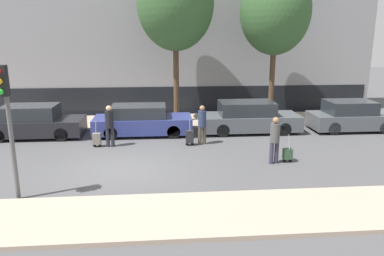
{
  "coord_description": "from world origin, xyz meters",
  "views": [
    {
      "loc": [
        1.37,
        -12.42,
        4.49
      ],
      "look_at": [
        2.6,
        1.8,
        0.95
      ],
      "focal_mm": 35.0,
      "sensor_mm": 36.0,
      "label": 1
    }
  ],
  "objects_px": {
    "traffic_light": "(6,106)",
    "trolley_center": "(190,137)",
    "pedestrian_left": "(109,123)",
    "bare_tree_down_street": "(175,3)",
    "trolley_left": "(97,139)",
    "pedestrian_center": "(202,123)",
    "parked_bicycle": "(150,113)",
    "pedestrian_right": "(275,137)",
    "parked_car_2": "(249,118)",
    "parked_car_1": "(142,121)",
    "parked_car_3": "(351,117)",
    "parked_car_0": "(34,122)",
    "trolley_right": "(288,154)",
    "bare_tree_near_crossing": "(275,12)"
  },
  "relations": [
    {
      "from": "pedestrian_left",
      "to": "trolley_right",
      "type": "height_order",
      "value": "pedestrian_left"
    },
    {
      "from": "trolley_left",
      "to": "pedestrian_right",
      "type": "xyz_separation_m",
      "value": [
        6.68,
        -2.64,
        0.62
      ]
    },
    {
      "from": "trolley_center",
      "to": "traffic_light",
      "type": "relative_size",
      "value": 0.31
    },
    {
      "from": "traffic_light",
      "to": "trolley_center",
      "type": "bearing_deg",
      "value": 43.44
    },
    {
      "from": "parked_car_3",
      "to": "bare_tree_down_street",
      "type": "relative_size",
      "value": 0.49
    },
    {
      "from": "bare_tree_near_crossing",
      "to": "pedestrian_right",
      "type": "bearing_deg",
      "value": -105.24
    },
    {
      "from": "parked_car_0",
      "to": "pedestrian_center",
      "type": "distance_m",
      "value": 7.65
    },
    {
      "from": "pedestrian_left",
      "to": "bare_tree_down_street",
      "type": "xyz_separation_m",
      "value": [
        2.93,
        3.96,
        5.02
      ]
    },
    {
      "from": "trolley_left",
      "to": "pedestrian_center",
      "type": "bearing_deg",
      "value": 0.05
    },
    {
      "from": "trolley_right",
      "to": "parked_car_0",
      "type": "bearing_deg",
      "value": 157.03
    },
    {
      "from": "trolley_right",
      "to": "pedestrian_center",
      "type": "bearing_deg",
      "value": 138.17
    },
    {
      "from": "parked_bicycle",
      "to": "bare_tree_down_street",
      "type": "bearing_deg",
      "value": -15.22
    },
    {
      "from": "pedestrian_center",
      "to": "trolley_right",
      "type": "height_order",
      "value": "pedestrian_center"
    },
    {
      "from": "parked_car_1",
      "to": "pedestrian_center",
      "type": "distance_m",
      "value": 3.19
    },
    {
      "from": "pedestrian_center",
      "to": "trolley_center",
      "type": "relative_size",
      "value": 1.41
    },
    {
      "from": "parked_car_0",
      "to": "traffic_light",
      "type": "bearing_deg",
      "value": -76.58
    },
    {
      "from": "parked_car_0",
      "to": "parked_bicycle",
      "type": "xyz_separation_m",
      "value": [
        5.15,
        2.51,
        -0.19
      ]
    },
    {
      "from": "pedestrian_center",
      "to": "traffic_light",
      "type": "height_order",
      "value": "traffic_light"
    },
    {
      "from": "parked_car_0",
      "to": "parked_bicycle",
      "type": "height_order",
      "value": "parked_car_0"
    },
    {
      "from": "parked_car_2",
      "to": "traffic_light",
      "type": "height_order",
      "value": "traffic_light"
    },
    {
      "from": "parked_car_2",
      "to": "trolley_left",
      "type": "height_order",
      "value": "parked_car_2"
    },
    {
      "from": "pedestrian_left",
      "to": "pedestrian_right",
      "type": "distance_m",
      "value": 6.67
    },
    {
      "from": "parked_car_3",
      "to": "parked_car_1",
      "type": "bearing_deg",
      "value": 179.84
    },
    {
      "from": "trolley_left",
      "to": "trolley_center",
      "type": "relative_size",
      "value": 0.95
    },
    {
      "from": "pedestrian_center",
      "to": "traffic_light",
      "type": "relative_size",
      "value": 0.44
    },
    {
      "from": "parked_car_1",
      "to": "bare_tree_down_street",
      "type": "xyz_separation_m",
      "value": [
        1.7,
        2.12,
        5.35
      ]
    },
    {
      "from": "parked_car_0",
      "to": "pedestrian_left",
      "type": "height_order",
      "value": "pedestrian_left"
    },
    {
      "from": "parked_car_2",
      "to": "parked_bicycle",
      "type": "bearing_deg",
      "value": 153.05
    },
    {
      "from": "parked_car_3",
      "to": "traffic_light",
      "type": "height_order",
      "value": "traffic_light"
    },
    {
      "from": "pedestrian_center",
      "to": "trolley_right",
      "type": "relative_size",
      "value": 1.6
    },
    {
      "from": "pedestrian_left",
      "to": "trolley_left",
      "type": "distance_m",
      "value": 0.84
    },
    {
      "from": "parked_bicycle",
      "to": "pedestrian_right",
      "type": "bearing_deg",
      "value": -56.66
    },
    {
      "from": "trolley_right",
      "to": "parked_bicycle",
      "type": "bearing_deg",
      "value": 126.72
    },
    {
      "from": "parked_car_1",
      "to": "trolley_center",
      "type": "xyz_separation_m",
      "value": [
        2.06,
        -1.94,
        -0.27
      ]
    },
    {
      "from": "parked_car_0",
      "to": "pedestrian_center",
      "type": "xyz_separation_m",
      "value": [
        7.43,
        -1.81,
        0.27
      ]
    },
    {
      "from": "pedestrian_right",
      "to": "bare_tree_down_street",
      "type": "distance_m",
      "value": 8.88
    },
    {
      "from": "trolley_right",
      "to": "traffic_light",
      "type": "xyz_separation_m",
      "value": [
        -8.63,
        -2.55,
        2.37
      ]
    },
    {
      "from": "trolley_left",
      "to": "trolley_center",
      "type": "height_order",
      "value": "trolley_center"
    },
    {
      "from": "trolley_center",
      "to": "traffic_light",
      "type": "height_order",
      "value": "traffic_light"
    },
    {
      "from": "trolley_center",
      "to": "parked_car_2",
      "type": "bearing_deg",
      "value": 34.22
    },
    {
      "from": "pedestrian_left",
      "to": "parked_bicycle",
      "type": "height_order",
      "value": "pedestrian_left"
    },
    {
      "from": "parked_car_1",
      "to": "bare_tree_down_street",
      "type": "height_order",
      "value": "bare_tree_down_street"
    },
    {
      "from": "parked_car_1",
      "to": "pedestrian_center",
      "type": "bearing_deg",
      "value": -35.0
    },
    {
      "from": "parked_car_0",
      "to": "trolley_center",
      "type": "bearing_deg",
      "value": -15.66
    },
    {
      "from": "parked_bicycle",
      "to": "pedestrian_left",
      "type": "bearing_deg",
      "value": -109.68
    },
    {
      "from": "parked_car_3",
      "to": "trolley_left",
      "type": "distance_m",
      "value": 11.96
    },
    {
      "from": "pedestrian_left",
      "to": "parked_car_1",
      "type": "bearing_deg",
      "value": 57.41
    },
    {
      "from": "parked_car_0",
      "to": "bare_tree_down_street",
      "type": "relative_size",
      "value": 0.52
    },
    {
      "from": "parked_car_2",
      "to": "bare_tree_near_crossing",
      "type": "height_order",
      "value": "bare_tree_near_crossing"
    },
    {
      "from": "parked_car_0",
      "to": "pedestrian_center",
      "type": "bearing_deg",
      "value": -13.68
    }
  ]
}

